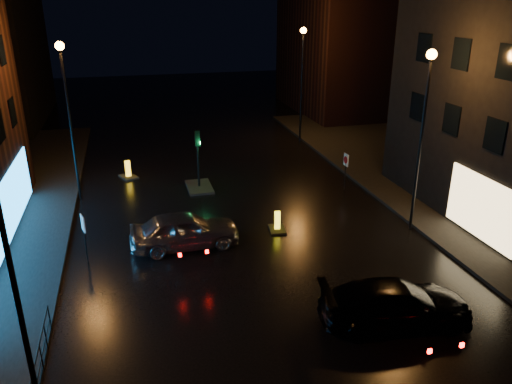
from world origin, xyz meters
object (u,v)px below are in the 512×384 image
at_px(traffic_signal, 199,180).
at_px(road_sign_right, 346,163).
at_px(bollard_far, 128,174).
at_px(silver_hatchback, 185,230).
at_px(bollard_near, 277,226).
at_px(dark_sedan, 396,304).
at_px(road_sign_left, 84,227).

relative_size(traffic_signal, road_sign_right, 1.59).
height_order(traffic_signal, road_sign_right, traffic_signal).
height_order(traffic_signal, bollard_far, traffic_signal).
relative_size(silver_hatchback, bollard_near, 4.00).
xyz_separation_m(traffic_signal, dark_sedan, (4.53, -14.48, 0.25)).
height_order(bollard_far, road_sign_right, road_sign_right).
height_order(road_sign_left, road_sign_right, road_sign_right).
bearing_deg(traffic_signal, dark_sedan, -72.62).
xyz_separation_m(traffic_signal, road_sign_left, (-5.85, -7.43, 1.10)).
bearing_deg(bollard_near, bollard_far, 132.93).
height_order(bollard_near, road_sign_right, road_sign_right).
xyz_separation_m(dark_sedan, road_sign_left, (-10.38, 7.05, 0.85)).
xyz_separation_m(silver_hatchback, bollard_far, (-2.26, 9.96, -0.58)).
bearing_deg(bollard_near, traffic_signal, 120.21).
distance_m(bollard_near, road_sign_right, 6.89).
relative_size(traffic_signal, road_sign_left, 1.61).
bearing_deg(bollard_near, road_sign_right, 45.49).
bearing_deg(dark_sedan, road_sign_left, 63.73).
xyz_separation_m(dark_sedan, road_sign_right, (3.53, 12.09, 0.87)).
bearing_deg(dark_sedan, bollard_near, 20.54).
bearing_deg(bollard_near, silver_hatchback, -165.46).
bearing_deg(road_sign_left, traffic_signal, 34.96).
xyz_separation_m(bollard_near, road_sign_left, (-8.61, -0.88, 1.39)).
distance_m(silver_hatchback, road_sign_right, 10.87).
xyz_separation_m(road_sign_left, road_sign_right, (13.92, 5.04, 0.02)).
relative_size(bollard_far, road_sign_left, 0.69).
relative_size(dark_sedan, road_sign_right, 2.41).
relative_size(silver_hatchback, bollard_far, 3.26).
bearing_deg(bollard_far, traffic_signal, -58.31).
bearing_deg(road_sign_right, silver_hatchback, 24.09).
bearing_deg(bollard_far, dark_sedan, -86.44).
height_order(dark_sedan, bollard_near, dark_sedan).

